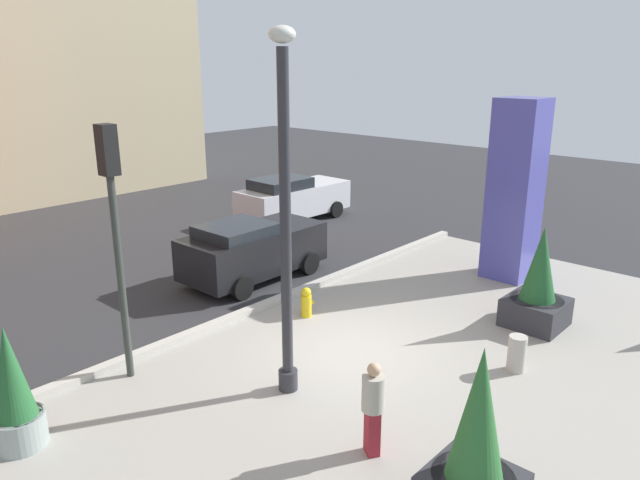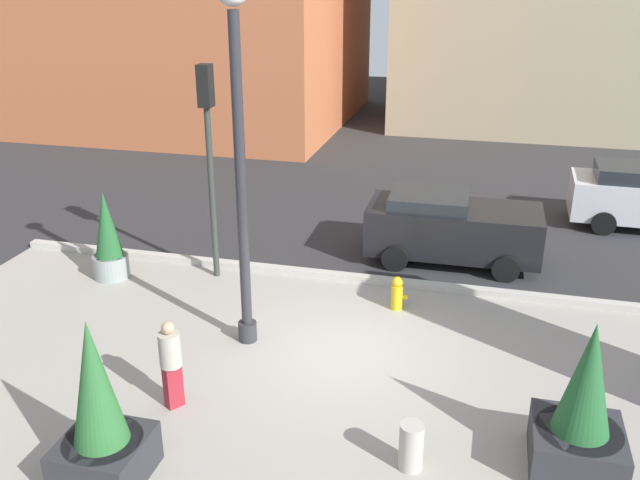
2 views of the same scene
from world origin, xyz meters
name	(u,v)px [view 1 (image 1 of 2)]	position (x,y,z in m)	size (l,w,h in m)	color
ground_plane	(230,303)	(0.00, 4.00, 0.00)	(60.00, 60.00, 0.00)	#2D2D30
plaza_pavement	(432,386)	(0.00, -2.00, 0.00)	(18.00, 10.00, 0.02)	#9E998E
curb_strip	(253,310)	(0.00, 3.12, 0.08)	(18.00, 0.24, 0.16)	#B7B2A8
lamp_post	(285,228)	(-1.91, -0.04, 3.16)	(0.44, 0.44, 6.49)	#2D2D33
art_pillar_blue	(515,191)	(6.63, -0.35, 2.51)	(1.21, 1.21, 5.01)	#4C4CAD
potted_plant_near_left	(14,395)	(-6.01, 1.93, 0.93)	(0.82, 0.82, 2.10)	gray
potted_plant_curbside	(475,453)	(-2.54, -4.19, 1.02)	(1.18, 1.18, 2.55)	#2D2D33
potted_plant_near_right	(538,288)	(3.96, -2.30, 0.93)	(1.28, 1.28, 2.39)	#2D2D33
fire_hydrant	(306,302)	(0.72, 1.99, 0.37)	(0.36, 0.26, 0.75)	gold
concrete_bollard	(517,354)	(1.64, -2.91, 0.38)	(0.36, 0.36, 0.75)	#B2ADA3
traffic_light_corner	(114,214)	(-3.65, 2.62, 3.29)	(0.28, 0.42, 4.90)	#333833
car_curb_east	(292,198)	(6.87, 8.57, 0.88)	(4.61, 2.06, 1.73)	silver
car_intersection	(252,249)	(1.59, 4.91, 0.88)	(4.17, 2.12, 1.71)	black
pedestrian_crossing	(373,404)	(-2.36, -2.37, 0.88)	(0.50, 0.50, 1.58)	maroon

